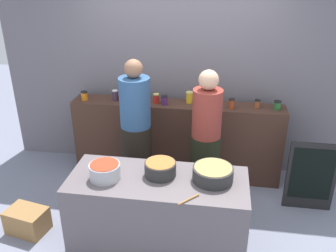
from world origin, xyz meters
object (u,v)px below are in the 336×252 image
at_px(cooking_pot_left, 105,171).
at_px(cook_in_cap, 205,147).
at_px(preserve_jar_0, 84,96).
at_px(bread_crate, 27,220).
at_px(preserve_jar_1, 115,95).
at_px(preserve_jar_9, 277,105).
at_px(preserve_jar_6, 208,101).
at_px(preserve_jar_5, 189,97).
at_px(cooking_pot_center, 160,169).
at_px(preserve_jar_3, 156,98).
at_px(preserve_jar_7, 232,104).
at_px(preserve_jar_2, 123,96).
at_px(chalkboard_sign, 311,176).
at_px(cooking_pot_right, 213,174).
at_px(preserve_jar_4, 164,100).
at_px(wooden_spoon, 189,200).
at_px(cook_with_tongs, 136,138).
at_px(preserve_jar_8, 257,104).

height_order(cooking_pot_left, cook_in_cap, cook_in_cap).
bearing_deg(preserve_jar_0, cook_in_cap, -18.74).
bearing_deg(bread_crate, cook_in_cap, 23.90).
xyz_separation_m(preserve_jar_1, preserve_jar_9, (2.02, -0.01, -0.01)).
xyz_separation_m(preserve_jar_6, bread_crate, (-1.82, -1.40, -0.95)).
distance_m(preserve_jar_5, cooking_pot_center, 1.42).
distance_m(preserve_jar_3, preserve_jar_7, 0.94).
relative_size(preserve_jar_2, cook_in_cap, 0.08).
bearing_deg(preserve_jar_5, chalkboard_sign, -21.96).
bearing_deg(preserve_jar_1, cooking_pot_right, -45.46).
bearing_deg(cooking_pot_left, chalkboard_sign, 23.94).
height_order(preserve_jar_4, wooden_spoon, preserve_jar_4).
bearing_deg(cooking_pot_center, cook_in_cap, 62.19).
bearing_deg(preserve_jar_2, preserve_jar_5, 3.71).
xyz_separation_m(preserve_jar_4, preserve_jar_6, (0.54, 0.05, 0.00)).
distance_m(preserve_jar_3, wooden_spoon, 1.80).
relative_size(preserve_jar_0, cook_with_tongs, 0.07).
height_order(preserve_jar_3, bread_crate, preserve_jar_3).
height_order(wooden_spoon, cook_with_tongs, cook_with_tongs).
xyz_separation_m(preserve_jar_2, preserve_jar_5, (0.85, 0.05, 0.01)).
distance_m(preserve_jar_2, preserve_jar_5, 0.85).
distance_m(preserve_jar_2, preserve_jar_7, 1.38).
relative_size(preserve_jar_3, cooking_pot_left, 0.42).
height_order(cook_with_tongs, chalkboard_sign, cook_with_tongs).
bearing_deg(preserve_jar_7, cooking_pot_right, -97.31).
bearing_deg(preserve_jar_9, preserve_jar_5, 176.08).
bearing_deg(preserve_jar_7, preserve_jar_1, 177.64).
relative_size(preserve_jar_0, wooden_spoon, 0.50).
xyz_separation_m(preserve_jar_9, cook_in_cap, (-0.82, -0.58, -0.33)).
height_order(preserve_jar_7, cook_in_cap, cook_in_cap).
xyz_separation_m(preserve_jar_5, preserve_jar_6, (0.24, -0.07, -0.01)).
bearing_deg(preserve_jar_1, wooden_spoon, -56.36).
relative_size(preserve_jar_3, preserve_jar_5, 0.85).
bearing_deg(preserve_jar_1, preserve_jar_3, -0.86).
relative_size(preserve_jar_9, cooking_pot_center, 0.36).
bearing_deg(preserve_jar_9, preserve_jar_2, 179.45).
distance_m(preserve_jar_0, preserve_jar_6, 1.59).
relative_size(preserve_jar_0, preserve_jar_1, 0.83).
xyz_separation_m(cooking_pot_center, cooking_pot_right, (0.50, -0.01, -0.00)).
bearing_deg(cooking_pot_left, cook_in_cap, 44.36).
bearing_deg(preserve_jar_9, preserve_jar_8, 173.70).
height_order(preserve_jar_8, cook_in_cap, cook_in_cap).
height_order(preserve_jar_8, wooden_spoon, preserve_jar_8).
bearing_deg(cooking_pot_center, preserve_jar_7, 62.39).
xyz_separation_m(preserve_jar_9, cooking_pot_left, (-1.71, -1.45, -0.20)).
bearing_deg(preserve_jar_2, preserve_jar_9, -0.55).
bearing_deg(cook_with_tongs, preserve_jar_8, 22.17).
distance_m(cook_with_tongs, chalkboard_sign, 2.05).
xyz_separation_m(preserve_jar_1, preserve_jar_6, (1.19, -0.00, -0.00)).
height_order(preserve_jar_8, cooking_pot_center, preserve_jar_8).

